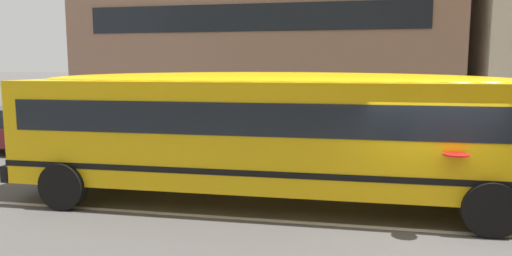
% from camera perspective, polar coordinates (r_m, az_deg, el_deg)
% --- Properties ---
extents(ground_plane, '(400.00, 400.00, 0.00)m').
position_cam_1_polar(ground_plane, '(9.91, 20.39, -11.65)').
color(ground_plane, '#54514F').
extents(sidewalk_far, '(120.00, 3.00, 0.01)m').
position_cam_1_polar(sidewalk_far, '(17.87, 16.40, -2.99)').
color(sidewalk_far, gray).
rests_on(sidewalk_far, ground_plane).
extents(lane_centreline, '(110.00, 0.16, 0.01)m').
position_cam_1_polar(lane_centreline, '(9.91, 20.39, -11.63)').
color(lane_centreline, silver).
rests_on(lane_centreline, ground_plane).
extents(school_bus, '(13.62, 3.22, 3.04)m').
position_cam_1_polar(school_bus, '(10.67, 2.97, 0.15)').
color(school_bus, yellow).
rests_on(school_bus, ground_plane).
extents(apartment_block_far_left, '(16.67, 13.74, 13.30)m').
position_cam_1_polar(apartment_block_far_left, '(26.41, 2.59, 15.09)').
color(apartment_block_far_left, '#93705B').
rests_on(apartment_block_far_left, ground_plane).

